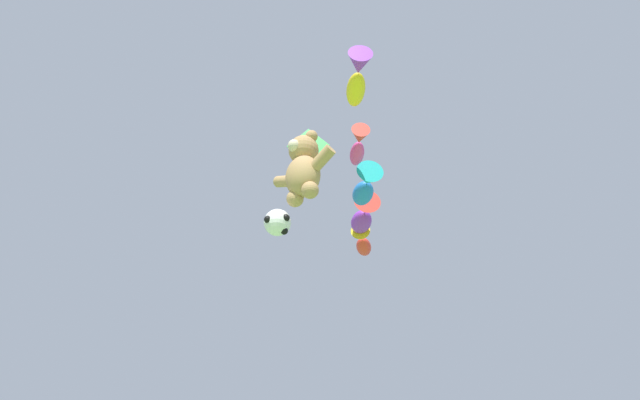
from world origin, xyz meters
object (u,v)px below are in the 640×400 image
Objects in this scene: fish_kite_violet at (363,215)px; fish_kite_crimson at (363,241)px; fish_kite_goldfin at (357,77)px; diamond_kite at (308,148)px; teddy_bear_kite at (303,168)px; fish_kite_magenta at (358,145)px; soccer_ball_kite at (278,222)px; fish_kite_cobalt at (365,186)px.

fish_kite_crimson is at bearing 130.12° from fish_kite_violet.
fish_kite_crimson is (-5.34, 6.78, -0.18)m from fish_kite_goldfin.
fish_kite_crimson is 5.35m from diamond_kite.
teddy_bear_kite is 1.51× the size of fish_kite_goldfin.
fish_kite_goldfin is at bearing -50.76° from fish_kite_magenta.
soccer_ball_kite is at bearing -91.40° from diamond_kite.
fish_kite_violet is at bearing 126.73° from fish_kite_magenta.
fish_kite_crimson is at bearing 127.79° from fish_kite_magenta.
fish_kite_cobalt is at bearing 66.19° from soccer_ball_kite.
teddy_bear_kite reaches higher than fish_kite_cobalt.
fish_kite_cobalt is (0.39, 2.55, 0.49)m from teddy_bear_kite.
soccer_ball_kite is at bearing -152.49° from fish_kite_magenta.
fish_kite_goldfin is 0.60× the size of diamond_kite.
soccer_ball_kite is 0.39× the size of fish_kite_violet.
teddy_bear_kite is 1.83m from fish_kite_magenta.
diamond_kite is (-1.17, -1.58, 1.36)m from fish_kite_cobalt.
soccer_ball_kite is 3.40m from fish_kite_magenta.
fish_kite_crimson reaches higher than fish_kite_cobalt.
soccer_ball_kite is 0.58× the size of fish_kite_magenta.
fish_kite_violet is (-0.37, 4.59, 2.52)m from soccer_ball_kite.
fish_kite_goldfin is (3.69, -0.68, 2.60)m from soccer_ball_kite.
fish_kite_goldfin is 2.38m from fish_kite_magenta.
fish_kite_violet is at bearing 130.00° from fish_kite_cobalt.
fish_kite_goldfin is 0.74× the size of fish_kite_violet.
teddy_bear_kite is 0.90× the size of diamond_kite.
teddy_bear_kite is 1.11× the size of fish_kite_violet.
fish_kite_goldfin is 4.24m from fish_kite_cobalt.
fish_kite_cobalt reaches higher than soccer_ball_kite.
fish_kite_goldfin reaches higher than soccer_ball_kite.
fish_kite_cobalt is 2.48m from fish_kite_violet.
fish_kite_goldfin is at bearing -26.39° from diamond_kite.
soccer_ball_kite is 3.68m from diamond_kite.
diamond_kite is at bearing 129.07° from teddy_bear_kite.
teddy_bear_kite is 2.62m from fish_kite_cobalt.
fish_kite_violet is (-2.57, 3.45, 0.20)m from fish_kite_magenta.
fish_kite_cobalt is 0.87× the size of fish_kite_violet.
fish_kite_crimson is (-2.45, 5.93, 0.78)m from teddy_bear_kite.
soccer_ball_kite is at bearing -168.22° from teddy_bear_kite.
teddy_bear_kite is 1.28× the size of fish_kite_cobalt.
soccer_ball_kite is 0.53× the size of fish_kite_goldfin.
fish_kite_violet is at bearing 127.62° from fish_kite_goldfin.
fish_kite_magenta is at bearing -53.27° from fish_kite_violet.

